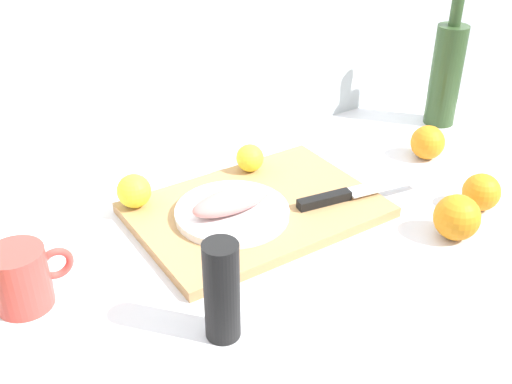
% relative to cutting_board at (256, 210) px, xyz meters
% --- Properties ---
extents(back_wall, '(3.20, 0.05, 2.50)m').
position_rel_cutting_board_xyz_m(back_wall, '(-0.23, 0.31, 0.34)').
color(back_wall, silver).
rests_on(back_wall, ground_plane).
extents(cutting_board, '(0.45, 0.31, 0.02)m').
position_rel_cutting_board_xyz_m(cutting_board, '(0.00, 0.00, 0.00)').
color(cutting_board, tan).
rests_on(cutting_board, kitchen_counter).
extents(white_plate, '(0.21, 0.21, 0.01)m').
position_rel_cutting_board_xyz_m(white_plate, '(-0.06, -0.01, 0.02)').
color(white_plate, white).
rests_on(white_plate, cutting_board).
extents(fish_fillet, '(0.16, 0.07, 0.04)m').
position_rel_cutting_board_xyz_m(fish_fillet, '(-0.06, -0.01, 0.04)').
color(fish_fillet, tan).
rests_on(fish_fillet, white_plate).
extents(chef_knife, '(0.29, 0.07, 0.02)m').
position_rel_cutting_board_xyz_m(chef_knife, '(0.17, -0.07, 0.02)').
color(chef_knife, silver).
rests_on(chef_knife, cutting_board).
extents(lemon_0, '(0.06, 0.06, 0.06)m').
position_rel_cutting_board_xyz_m(lemon_0, '(0.07, 0.12, 0.04)').
color(lemon_0, yellow).
rests_on(lemon_0, cutting_board).
extents(lemon_1, '(0.06, 0.06, 0.06)m').
position_rel_cutting_board_xyz_m(lemon_1, '(-0.19, 0.12, 0.04)').
color(lemon_1, yellow).
rests_on(lemon_1, cutting_board).
extents(wine_bottle, '(0.07, 0.07, 0.33)m').
position_rel_cutting_board_xyz_m(wine_bottle, '(0.61, 0.10, 0.12)').
color(wine_bottle, '#2D4723').
rests_on(wine_bottle, kitchen_counter).
extents(coffee_mug_0, '(0.13, 0.09, 0.10)m').
position_rel_cutting_board_xyz_m(coffee_mug_0, '(-0.44, -0.02, 0.04)').
color(coffee_mug_0, '#CC3F38').
rests_on(coffee_mug_0, kitchen_counter).
extents(orange_0, '(0.07, 0.07, 0.07)m').
position_rel_cutting_board_xyz_m(orange_0, '(0.38, -0.22, 0.03)').
color(orange_0, orange).
rests_on(orange_0, kitchen_counter).
extents(orange_1, '(0.08, 0.08, 0.08)m').
position_rel_cutting_board_xyz_m(orange_1, '(0.45, -0.01, 0.03)').
color(orange_1, orange).
rests_on(orange_1, kitchen_counter).
extents(orange_3, '(0.08, 0.08, 0.08)m').
position_rel_cutting_board_xyz_m(orange_3, '(0.26, -0.26, 0.03)').
color(orange_3, orange).
rests_on(orange_3, kitchen_counter).
extents(pepper_mill, '(0.05, 0.05, 0.16)m').
position_rel_cutting_board_xyz_m(pepper_mill, '(-0.22, -0.24, 0.07)').
color(pepper_mill, black).
rests_on(pepper_mill, kitchen_counter).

